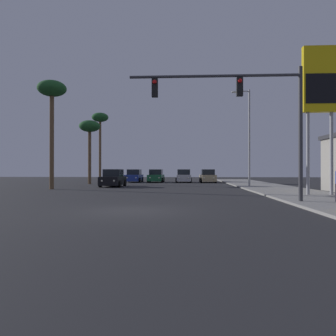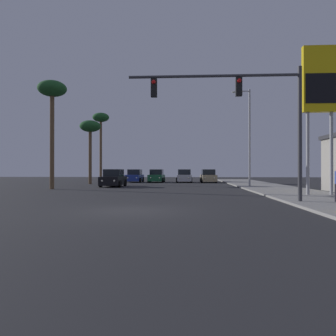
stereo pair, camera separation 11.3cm
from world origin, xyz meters
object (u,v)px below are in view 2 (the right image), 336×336
(car_blue, at_px, (135,176))
(car_silver, at_px, (184,176))
(traffic_light_mast, at_px, (248,105))
(palm_tree_near, at_px, (52,95))
(car_black, at_px, (113,179))
(palm_tree_far, at_px, (101,122))
(car_green, at_px, (157,176))
(gas_station_sign, at_px, (319,87))
(street_lamp, at_px, (248,132))
(car_tan, at_px, (208,177))
(palm_tree_mid, at_px, (90,129))

(car_blue, distance_m, car_silver, 6.47)
(traffic_light_mast, bearing_deg, palm_tree_near, 142.85)
(car_black, relative_size, car_blue, 1.00)
(palm_tree_far, height_order, palm_tree_near, palm_tree_far)
(car_green, bearing_deg, car_black, 76.43)
(gas_station_sign, xyz_separation_m, palm_tree_far, (-20.49, 26.65, 2.01))
(car_blue, bearing_deg, palm_tree_far, -36.10)
(traffic_light_mast, distance_m, palm_tree_near, 18.20)
(traffic_light_mast, bearing_deg, street_lamp, 79.44)
(car_tan, bearing_deg, palm_tree_far, -19.00)
(car_black, height_order, car_tan, same)
(palm_tree_near, bearing_deg, car_silver, 54.94)
(car_silver, xyz_separation_m, street_lamp, (6.04, -11.72, 4.36))
(car_black, xyz_separation_m, gas_station_sign, (15.10, -11.06, 5.86))
(car_black, distance_m, gas_station_sign, 19.62)
(palm_tree_mid, bearing_deg, traffic_light_mast, -56.06)
(car_tan, relative_size, traffic_light_mast, 0.52)
(palm_tree_far, height_order, palm_tree_mid, palm_tree_far)
(palm_tree_far, bearing_deg, gas_station_sign, -52.44)
(car_black, bearing_deg, car_green, -104.57)
(car_green, distance_m, palm_tree_near, 18.82)
(car_blue, height_order, traffic_light_mast, traffic_light_mast)
(street_lamp, distance_m, gas_station_sign, 10.96)
(gas_station_sign, distance_m, palm_tree_near, 20.49)
(street_lamp, height_order, palm_tree_near, palm_tree_near)
(car_tan, distance_m, palm_tree_near, 22.06)
(car_green, bearing_deg, traffic_light_mast, 106.57)
(car_blue, relative_size, car_silver, 1.00)
(car_blue, relative_size, palm_tree_mid, 0.59)
(car_green, distance_m, street_lamp, 15.84)
(car_green, bearing_deg, car_tan, 178.79)
(palm_tree_far, bearing_deg, car_silver, -19.56)
(car_black, xyz_separation_m, car_tan, (9.87, 10.95, 0.00))
(car_blue, height_order, palm_tree_near, palm_tree_near)
(car_black, xyz_separation_m, street_lamp, (12.81, -0.45, 4.36))
(street_lamp, bearing_deg, traffic_light_mast, -100.56)
(street_lamp, bearing_deg, gas_station_sign, -77.82)
(car_tan, distance_m, palm_tree_mid, 15.83)
(car_green, bearing_deg, palm_tree_mid, 40.92)
(palm_tree_far, xyz_separation_m, palm_tree_mid, (1.42, -10.00, -2.33))
(gas_station_sign, bearing_deg, car_blue, 123.66)
(car_blue, height_order, palm_tree_mid, palm_tree_mid)
(car_blue, relative_size, palm_tree_far, 0.44)
(car_silver, height_order, palm_tree_far, palm_tree_far)
(traffic_light_mast, xyz_separation_m, street_lamp, (2.76, 14.79, 0.33))
(street_lamp, relative_size, palm_tree_mid, 1.23)
(car_black, xyz_separation_m, traffic_light_mast, (10.06, -15.24, 4.02))
(car_green, height_order, palm_tree_far, palm_tree_far)
(gas_station_sign, xyz_separation_m, palm_tree_near, (-19.33, 6.65, 1.32))
(traffic_light_mast, bearing_deg, gas_station_sign, 39.61)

